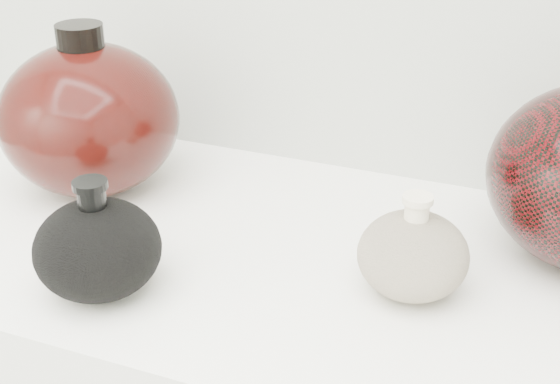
% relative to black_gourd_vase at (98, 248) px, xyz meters
% --- Properties ---
extents(black_gourd_vase, '(0.16, 0.16, 0.13)m').
position_rel_black_gourd_vase_xyz_m(black_gourd_vase, '(0.00, 0.00, 0.00)').
color(black_gourd_vase, black).
rests_on(black_gourd_vase, display_counter).
extents(cream_gourd_vase, '(0.14, 0.14, 0.12)m').
position_rel_black_gourd_vase_xyz_m(cream_gourd_vase, '(0.31, 0.12, -0.01)').
color(cream_gourd_vase, beige).
rests_on(cream_gourd_vase, display_counter).
extents(left_round_pot, '(0.26, 0.26, 0.23)m').
position_rel_black_gourd_vase_xyz_m(left_round_pot, '(-0.15, 0.21, 0.05)').
color(left_round_pot, black).
rests_on(left_round_pot, display_counter).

